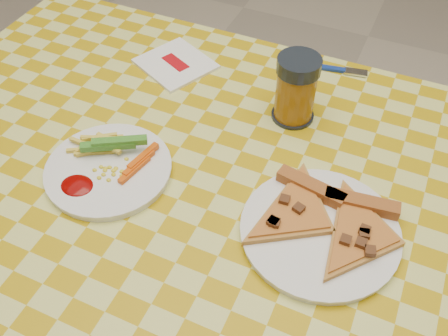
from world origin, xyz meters
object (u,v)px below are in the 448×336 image
at_px(plate_left, 109,170).
at_px(drink_glass, 296,90).
at_px(plate_right, 319,232).
at_px(table, 217,221).

xyz_separation_m(plate_left, drink_glass, (0.23, 0.26, 0.06)).
relative_size(plate_right, drink_glass, 1.84).
height_order(table, plate_right, plate_right).
distance_m(plate_left, drink_glass, 0.35).
distance_m(plate_left, plate_right, 0.36).
bearing_deg(plate_right, table, 177.16).
bearing_deg(table, plate_left, -170.27).
bearing_deg(plate_right, drink_glass, 117.39).
bearing_deg(plate_left, table, 9.73).
bearing_deg(plate_left, drink_glass, 47.95).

